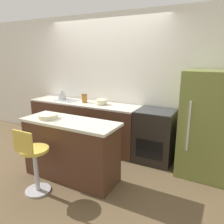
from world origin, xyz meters
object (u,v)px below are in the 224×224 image
(stool_chair, at_px, (34,161))
(refrigerator, at_px, (206,124))
(mixing_bowl, at_px, (101,102))
(oven_range, at_px, (155,136))
(kettle, at_px, (62,95))

(stool_chair, bearing_deg, refrigerator, 40.15)
(stool_chair, height_order, mixing_bowl, mixing_bowl)
(oven_range, xyz_separation_m, mixing_bowl, (-1.08, 0.00, 0.50))
(mixing_bowl, bearing_deg, refrigerator, -1.90)
(kettle, height_order, mixing_bowl, kettle)
(stool_chair, height_order, kettle, kettle)
(oven_range, bearing_deg, refrigerator, -4.13)
(refrigerator, bearing_deg, mixing_bowl, 178.10)
(oven_range, distance_m, mixing_bowl, 1.19)
(oven_range, distance_m, stool_chair, 2.03)
(oven_range, xyz_separation_m, refrigerator, (0.80, -0.06, 0.35))
(kettle, bearing_deg, mixing_bowl, 0.00)
(stool_chair, bearing_deg, oven_range, 56.19)
(oven_range, relative_size, stool_chair, 0.99)
(kettle, bearing_deg, refrigerator, -1.25)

